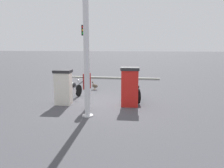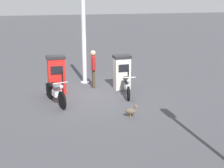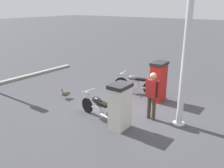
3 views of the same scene
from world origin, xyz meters
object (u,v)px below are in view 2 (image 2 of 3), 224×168
(motorcycle_near_pump, at_px, (56,92))
(attendant_person, at_px, (93,66))
(motorcycle_far_pump, at_px, (127,85))
(canopy_support_pole, at_px, (84,40))
(fuel_pump_near, at_px, (57,75))
(fuel_pump_far, at_px, (122,72))
(wandering_duck, at_px, (131,111))

(motorcycle_near_pump, xyz_separation_m, attendant_person, (-1.74, 1.88, 0.50))
(motorcycle_far_pump, bearing_deg, canopy_support_pole, -152.76)
(fuel_pump_near, xyz_separation_m, fuel_pump_far, (0.00, 2.84, -0.07))
(wandering_duck, relative_size, canopy_support_pole, 0.11)
(motorcycle_far_pump, height_order, wandering_duck, motorcycle_far_pump)
(motorcycle_near_pump, bearing_deg, fuel_pump_far, 111.37)
(fuel_pump_near, height_order, attendant_person, attendant_person)
(fuel_pump_near, distance_m, wandering_duck, 3.91)
(fuel_pump_near, bearing_deg, fuel_pump_far, 90.00)
(motorcycle_far_pump, distance_m, wandering_duck, 2.43)
(fuel_pump_near, xyz_separation_m, attendant_person, (-0.55, 1.69, 0.13))
(attendant_person, bearing_deg, fuel_pump_near, -71.92)
(motorcycle_near_pump, bearing_deg, canopy_support_pole, 147.93)
(motorcycle_near_pump, bearing_deg, motorcycle_far_pump, 94.65)
(canopy_support_pole, bearing_deg, motorcycle_near_pump, -32.07)
(attendant_person, xyz_separation_m, wandering_duck, (3.82, 0.38, -0.75))
(fuel_pump_near, relative_size, canopy_support_pole, 0.39)
(wandering_duck, bearing_deg, motorcycle_far_pump, 163.87)
(motorcycle_far_pump, xyz_separation_m, wandering_duck, (2.32, -0.67, -0.22))
(fuel_pump_near, xyz_separation_m, canopy_support_pole, (-1.48, 1.48, 1.20))
(fuel_pump_far, bearing_deg, canopy_support_pole, -137.55)
(canopy_support_pole, bearing_deg, fuel_pump_far, 42.45)
(motorcycle_near_pump, relative_size, canopy_support_pole, 0.47)
(canopy_support_pole, bearing_deg, wandering_duck, 6.97)
(motorcycle_near_pump, distance_m, motorcycle_far_pump, 2.94)
(wandering_duck, bearing_deg, fuel_pump_far, 166.64)
(fuel_pump_near, relative_size, motorcycle_far_pump, 0.84)
(fuel_pump_far, bearing_deg, motorcycle_near_pump, -68.63)
(motorcycle_far_pump, bearing_deg, wandering_duck, -16.13)
(canopy_support_pole, bearing_deg, motorcycle_far_pump, 27.24)
(attendant_person, bearing_deg, wandering_duck, 5.62)
(fuel_pump_near, xyz_separation_m, wandering_duck, (3.27, 2.06, -0.61))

